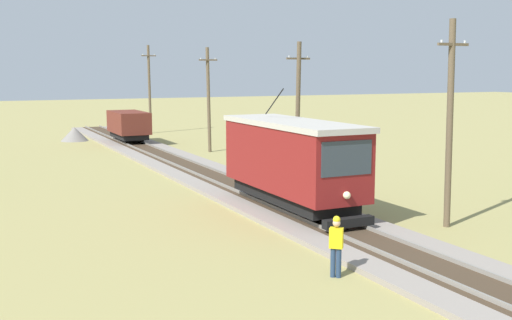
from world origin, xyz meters
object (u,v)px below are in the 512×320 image
object	(u,v)px
utility_pole_far	(209,99)
track_worker	(336,244)
utility_pole_mid	(298,110)
freight_car	(129,125)
utility_pole_near_tram	(450,122)
gravel_pile	(75,134)
utility_pole_distant	(149,88)
red_tram	(292,160)

from	to	relation	value
utility_pole_far	track_worker	world-z (taller)	utility_pole_far
utility_pole_mid	utility_pole_far	world-z (taller)	utility_pole_far
freight_car	track_worker	distance (m)	35.20
utility_pole_near_tram	utility_pole_mid	world-z (taller)	utility_pole_near_tram
gravel_pile	track_worker	size ratio (longest dim) A/B	1.29
freight_car	track_worker	size ratio (longest dim) A/B	2.91
utility_pole_near_tram	utility_pole_distant	size ratio (longest dim) A/B	0.93
utility_pole_mid	track_worker	bearing A→B (deg)	-115.42
utility_pole_far	gravel_pile	xyz separation A→B (m)	(-7.69, 11.55, -3.28)
track_worker	utility_pole_mid	bearing A→B (deg)	16.07
red_tram	track_worker	bearing A→B (deg)	-110.14
utility_pole_near_tram	utility_pole_far	xyz separation A→B (m)	(0.00, 24.63, -0.08)
utility_pole_mid	utility_pole_far	xyz separation A→B (m)	(0.00, 13.18, 0.09)
red_tram	track_worker	world-z (taller)	red_tram
utility_pole_far	freight_car	bearing A→B (deg)	119.53
red_tram	utility_pole_mid	xyz separation A→B (m)	(4.10, 6.86, 1.59)
utility_pole_near_tram	track_worker	world-z (taller)	utility_pole_near_tram
utility_pole_distant	freight_car	bearing A→B (deg)	-116.69
utility_pole_far	track_worker	size ratio (longest dim) A/B	4.23
utility_pole_mid	gravel_pile	distance (m)	26.09
utility_pole_far	track_worker	bearing A→B (deg)	-104.04
utility_pole_near_tram	utility_pole_distant	xyz separation A→B (m)	(0.00, 40.05, 0.29)
utility_pole_near_tram	track_worker	bearing A→B (deg)	-155.30
track_worker	red_tram	bearing A→B (deg)	21.34
utility_pole_mid	utility_pole_far	bearing A→B (deg)	90.00
track_worker	freight_car	bearing A→B (deg)	36.83
utility_pole_mid	gravel_pile	world-z (taller)	utility_pole_mid
utility_pole_far	gravel_pile	world-z (taller)	utility_pole_far
utility_pole_mid	utility_pole_far	distance (m)	13.18
utility_pole_near_tram	utility_pole_distant	world-z (taller)	utility_pole_distant
freight_car	utility_pole_mid	bearing A→B (deg)	-78.63
red_tram	utility_pole_far	bearing A→B (deg)	78.42
utility_pole_near_tram	utility_pole_mid	bearing A→B (deg)	90.00
utility_pole_mid	gravel_pile	bearing A→B (deg)	107.28
utility_pole_near_tram	red_tram	bearing A→B (deg)	131.83
utility_pole_mid	gravel_pile	xyz separation A→B (m)	(-7.69, 24.72, -3.20)
utility_pole_near_tram	utility_pole_far	world-z (taller)	utility_pole_near_tram
gravel_pile	freight_car	bearing A→B (deg)	-50.16
freight_car	utility_pole_near_tram	size ratio (longest dim) A/B	0.67
utility_pole_mid	track_worker	size ratio (longest dim) A/B	4.13
utility_pole_far	utility_pole_mid	bearing A→B (deg)	-90.00
red_tram	freight_car	distance (m)	27.30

